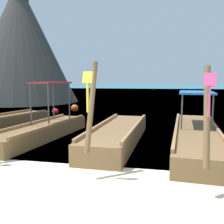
# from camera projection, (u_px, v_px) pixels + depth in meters

# --- Properties ---
(ground) EXTENTS (120.00, 120.00, 0.00)m
(ground) POSITION_uv_depth(u_px,v_px,m) (70.00, 198.00, 4.54)
(ground) COLOR beige
(sea_water) EXTENTS (120.00, 120.00, 0.00)m
(sea_water) POSITION_uv_depth(u_px,v_px,m) (157.00, 88.00, 64.61)
(sea_water) COLOR #147A89
(sea_water) RESTS_ON ground
(longtail_boat_turquoise_ribbon) EXTENTS (2.06, 5.45, 2.33)m
(longtail_boat_turquoise_ribbon) POSITION_uv_depth(u_px,v_px,m) (0.00, 124.00, 10.59)
(longtail_boat_turquoise_ribbon) COLOR brown
(longtail_boat_turquoise_ribbon) RESTS_ON ground
(longtail_boat_red_ribbon) EXTENTS (1.66, 5.61, 2.22)m
(longtail_boat_red_ribbon) POSITION_uv_depth(u_px,v_px,m) (42.00, 130.00, 9.11)
(longtail_boat_red_ribbon) COLOR brown
(longtail_boat_red_ribbon) RESTS_ON ground
(longtail_boat_yellow_ribbon) EXTENTS (1.48, 5.95, 2.54)m
(longtail_boat_yellow_ribbon) POSITION_uv_depth(u_px,v_px,m) (118.00, 134.00, 8.52)
(longtail_boat_yellow_ribbon) COLOR brown
(longtail_boat_yellow_ribbon) RESTS_ON ground
(longtail_boat_pink_ribbon) EXTENTS (1.83, 7.35, 2.40)m
(longtail_boat_pink_ribbon) POSITION_uv_depth(u_px,v_px,m) (196.00, 135.00, 8.32)
(longtail_boat_pink_ribbon) COLOR brown
(longtail_boat_pink_ribbon) RESTS_ON ground
(karst_rock) EXTENTS (10.49, 10.49, 11.26)m
(karst_rock) POSITION_uv_depth(u_px,v_px,m) (22.00, 45.00, 24.00)
(karst_rock) COLOR #383833
(karst_rock) RESTS_ON ground
(mooring_buoy_near) EXTENTS (0.39, 0.39, 0.39)m
(mooring_buoy_near) POSITION_uv_depth(u_px,v_px,m) (55.00, 112.00, 15.47)
(mooring_buoy_near) COLOR red
(mooring_buoy_near) RESTS_ON sea_water
(mooring_buoy_far) EXTENTS (0.50, 0.50, 0.50)m
(mooring_buoy_far) POSITION_uv_depth(u_px,v_px,m) (75.00, 108.00, 16.84)
(mooring_buoy_far) COLOR #EA5119
(mooring_buoy_far) RESTS_ON sea_water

